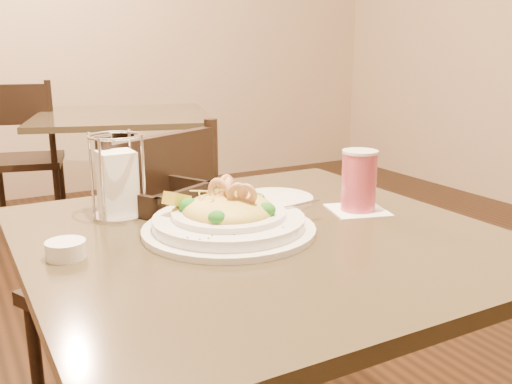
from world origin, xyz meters
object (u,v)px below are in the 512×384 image
dining_chair_far (23,155)px  pasta_bowl (229,218)px  butter_ramekin (66,249)px  background_table (125,158)px  side_plate (275,199)px  main_table (261,341)px  bread_basket (162,199)px  dining_chair_near (135,280)px  drink_glass (359,181)px  napkin_caddy (118,182)px

dining_chair_far → pasta_bowl: dining_chair_far is taller
pasta_bowl → butter_ramekin: pasta_bowl is taller
background_table → side_plate: (-0.18, -1.90, 0.25)m
main_table → side_plate: 0.34m
bread_basket → butter_ramekin: (-0.26, -0.22, -0.00)m
main_table → dining_chair_near: size_ratio=0.97×
pasta_bowl → drink_glass: 0.33m
bread_basket → butter_ramekin: size_ratio=3.41×
pasta_bowl → dining_chair_far: bearing=91.8°
main_table → dining_chair_near: dining_chair_near is taller
pasta_bowl → background_table: bearing=79.5°
dining_chair_far → main_table: bearing=107.4°
main_table → dining_chair_far: size_ratio=0.97×
background_table → napkin_caddy: 1.94m
pasta_bowl → drink_glass: size_ratio=2.54×
main_table → side_plate: side_plate is taller
pasta_bowl → drink_glass: (0.32, -0.00, 0.04)m
dining_chair_near → butter_ramekin: bearing=35.7°
background_table → dining_chair_far: dining_chair_far is taller
background_table → dining_chair_near: bearing=-105.5°
pasta_bowl → butter_ramekin: bearing=176.8°
dining_chair_near → butter_ramekin: size_ratio=13.19×
background_table → pasta_bowl: pasta_bowl is taller
drink_glass → side_plate: 0.21m
dining_chair_near → dining_chair_far: size_ratio=1.00×
bread_basket → napkin_caddy: bearing=-167.5°
dining_chair_near → pasta_bowl: size_ratio=2.42×
bread_basket → side_plate: bread_basket is taller
main_table → butter_ramekin: bearing=172.5°
pasta_bowl → side_plate: 0.26m
main_table → dining_chair_far: 2.57m
napkin_caddy → side_plate: napkin_caddy is taller
dining_chair_far → pasta_bowl: (0.08, -2.53, 0.29)m
pasta_bowl → drink_glass: drink_glass is taller
dining_chair_far → drink_glass: dining_chair_far is taller
pasta_bowl → napkin_caddy: bearing=126.0°
main_table → drink_glass: (0.27, 0.03, 0.31)m
background_table → drink_glass: (-0.06, -2.06, 0.31)m
background_table → dining_chair_far: bearing=134.4°
dining_chair_far → side_plate: bearing=111.1°
bread_basket → dining_chair_near: bearing=93.2°
background_table → bread_basket: bread_basket is taller
bread_basket → side_plate: 0.27m
background_table → dining_chair_far: size_ratio=1.21×
dining_chair_near → dining_chair_far: same height
pasta_bowl → butter_ramekin: (-0.31, 0.02, -0.02)m
background_table → butter_ramekin: 2.17m
main_table → background_table: size_ratio=0.80×
butter_ramekin → pasta_bowl: bearing=-3.2°
dining_chair_far → napkin_caddy: 2.34m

